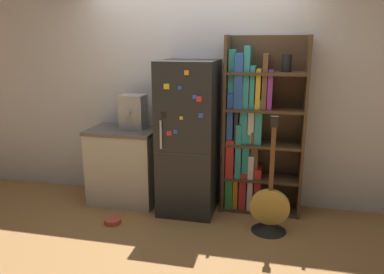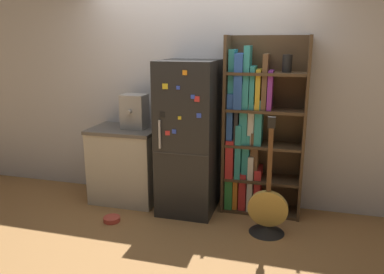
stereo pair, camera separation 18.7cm
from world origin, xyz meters
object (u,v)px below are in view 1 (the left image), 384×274
Objects in this scene: bookshelf at (253,131)px; guitar at (269,215)px; pet_bowl at (113,221)px; refrigerator at (189,138)px; espresso_machine at (133,112)px.

bookshelf reaches higher than guitar.
pet_bowl is (-1.40, -0.72, -0.88)m from bookshelf.
refrigerator is at bearing 37.64° from pet_bowl.
pet_bowl is at bearing -92.17° from espresso_machine.
espresso_machine reaches higher than guitar.
bookshelf is at bearing 3.34° from espresso_machine.
guitar is at bearing -15.59° from espresso_machine.
bookshelf is (0.69, 0.18, 0.07)m from refrigerator.
guitar is (0.92, -0.35, -0.67)m from refrigerator.
pet_bowl is at bearing -142.36° from refrigerator.
refrigerator is 0.73m from espresso_machine.
bookshelf is 1.80m from pet_bowl.
espresso_machine is (-1.37, -0.08, 0.18)m from bookshelf.
espresso_machine is 1.90m from guitar.
pet_bowl is at bearing -173.14° from guitar.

